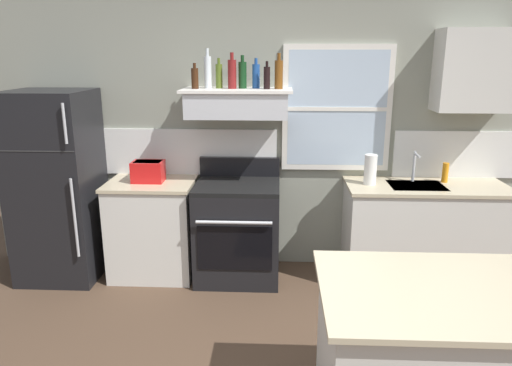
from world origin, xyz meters
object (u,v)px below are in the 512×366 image
at_px(refrigerator, 57,186).
at_px(dish_soap_bottle, 445,173).
at_px(bottle_red_label_wine, 232,74).
at_px(bottle_balsamic_dark, 267,77).
at_px(bottle_olive_oil_square, 219,76).
at_px(bottle_amber_wine, 279,74).
at_px(toaster, 148,171).
at_px(bottle_brown_stout, 195,78).
at_px(bottle_clear_tall, 208,72).
at_px(bottle_blue_liqueur, 256,76).
at_px(paper_towel_roll, 370,170).
at_px(bottle_dark_green_wine, 243,75).
at_px(stove_range, 238,230).

distance_m(refrigerator, dish_soap_bottle, 3.54).
xyz_separation_m(bottle_red_label_wine, bottle_balsamic_dark, (0.30, -0.04, -0.03)).
xyz_separation_m(bottle_olive_oil_square, bottle_amber_wine, (0.52, -0.05, 0.02)).
distance_m(toaster, dish_soap_bottle, 2.70).
xyz_separation_m(toaster, dish_soap_bottle, (2.70, 0.10, -0.01)).
xyz_separation_m(bottle_brown_stout, bottle_clear_tall, (0.11, 0.06, 0.05)).
xyz_separation_m(bottle_red_label_wine, bottle_blue_liqueur, (0.21, 0.05, -0.02)).
distance_m(refrigerator, paper_towel_roll, 2.84).
xyz_separation_m(bottle_balsamic_dark, dish_soap_bottle, (1.62, 0.08, -0.84)).
xyz_separation_m(bottle_clear_tall, bottle_balsamic_dark, (0.52, -0.07, -0.05)).
height_order(bottle_amber_wine, paper_towel_roll, bottle_amber_wine).
bearing_deg(bottle_blue_liqueur, bottle_clear_tall, -177.31).
relative_size(bottle_olive_oil_square, dish_soap_bottle, 1.44).
height_order(bottle_olive_oil_square, bottle_balsamic_dark, bottle_olive_oil_square).
distance_m(bottle_red_label_wine, bottle_blue_liqueur, 0.21).
height_order(toaster, bottle_clear_tall, bottle_clear_tall).
height_order(bottle_dark_green_wine, bottle_amber_wine, bottle_amber_wine).
distance_m(bottle_olive_oil_square, bottle_balsamic_dark, 0.43).
distance_m(refrigerator, bottle_brown_stout, 1.61).
relative_size(toaster, dish_soap_bottle, 1.65).
height_order(bottle_red_label_wine, bottle_dark_green_wine, bottle_red_label_wine).
relative_size(bottle_dark_green_wine, bottle_balsamic_dark, 1.21).
bearing_deg(stove_range, bottle_amber_wine, 13.07).
distance_m(bottle_dark_green_wine, dish_soap_bottle, 2.03).
distance_m(bottle_dark_green_wine, paper_towel_roll, 1.41).
relative_size(stove_range, bottle_amber_wine, 3.63).
height_order(toaster, bottle_balsamic_dark, bottle_balsamic_dark).
xyz_separation_m(toaster, bottle_red_label_wine, (0.77, 0.06, 0.87)).
xyz_separation_m(bottle_brown_stout, dish_soap_bottle, (2.24, 0.07, -0.84)).
distance_m(bottle_brown_stout, bottle_clear_tall, 0.13).
height_order(bottle_balsamic_dark, bottle_amber_wine, bottle_amber_wine).
distance_m(bottle_olive_oil_square, bottle_amber_wine, 0.53).
distance_m(stove_range, bottle_balsamic_dark, 1.40).
distance_m(refrigerator, bottle_dark_green_wine, 1.97).
height_order(bottle_olive_oil_square, bottle_dark_green_wine, bottle_dark_green_wine).
relative_size(toaster, bottle_amber_wine, 0.99).
bearing_deg(bottle_clear_tall, toaster, -170.92).
xyz_separation_m(bottle_olive_oil_square, paper_towel_roll, (1.35, -0.10, -0.81)).
distance_m(bottle_brown_stout, dish_soap_bottle, 2.40).
bearing_deg(stove_range, bottle_olive_oil_square, 140.62).
height_order(stove_range, bottle_blue_liqueur, bottle_blue_liqueur).
relative_size(bottle_dark_green_wine, dish_soap_bottle, 1.58).
bearing_deg(bottle_clear_tall, bottle_red_label_wine, -7.99).
height_order(stove_range, paper_towel_roll, paper_towel_roll).
relative_size(bottle_balsamic_dark, dish_soap_bottle, 1.30).
height_order(bottle_olive_oil_square, bottle_blue_liqueur, same).
distance_m(stove_range, bottle_olive_oil_square, 1.41).
xyz_separation_m(bottle_brown_stout, bottle_olive_oil_square, (0.20, 0.07, 0.02)).
bearing_deg(bottle_balsamic_dark, stove_range, -167.87).
relative_size(toaster, bottle_dark_green_wine, 1.05).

